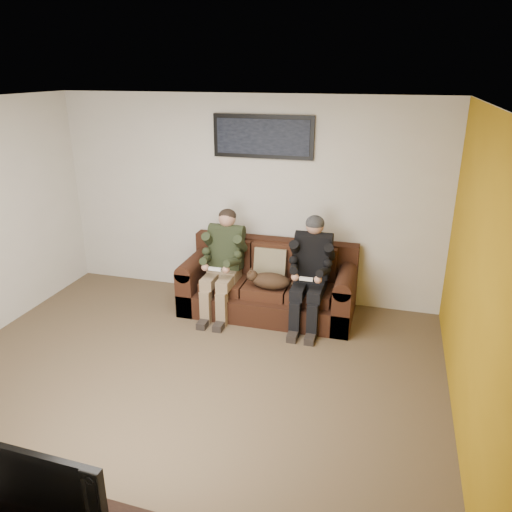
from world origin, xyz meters
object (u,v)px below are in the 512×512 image
(television, at_px, (39,479))
(person_right, at_px, (311,266))
(person_left, at_px, (223,257))
(cat, at_px, (269,280))
(framed_poster, at_px, (263,137))
(sofa, at_px, (270,286))

(television, bearing_deg, person_right, 77.47)
(person_left, distance_m, cat, 0.64)
(person_right, relative_size, cat, 1.95)
(person_left, xyz_separation_m, person_right, (1.08, 0.00, 0.00))
(person_right, relative_size, framed_poster, 1.03)
(sofa, distance_m, person_right, 0.69)
(television, bearing_deg, cat, 84.60)
(person_left, xyz_separation_m, cat, (0.60, -0.10, -0.19))
(sofa, height_order, person_right, person_right)
(person_left, bearing_deg, sofa, 17.99)
(cat, relative_size, television, 0.66)
(person_right, distance_m, framed_poster, 1.67)
(sofa, relative_size, cat, 3.19)
(television, bearing_deg, person_left, 94.33)
(cat, bearing_deg, person_right, 11.70)
(person_right, height_order, television, person_right)
(person_left, bearing_deg, framed_poster, 59.07)
(person_left, distance_m, framed_poster, 1.54)
(person_right, distance_m, cat, 0.53)
(sofa, xyz_separation_m, person_left, (-0.54, -0.18, 0.39))
(cat, distance_m, framed_poster, 1.73)
(sofa, xyz_separation_m, framed_poster, (-0.20, 0.39, 1.78))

